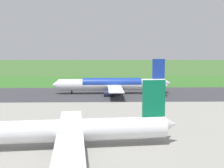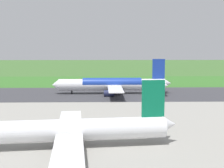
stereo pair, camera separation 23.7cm
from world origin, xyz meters
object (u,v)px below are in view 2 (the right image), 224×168
at_px(airliner_main, 113,84).
at_px(traffic_cone_orange, 74,83).
at_px(no_stopping_sign, 79,81).
at_px(airliner_parked_mid, 67,130).

height_order(airliner_main, traffic_cone_orange, airliner_main).
xyz_separation_m(airliner_main, traffic_cone_orange, (22.28, -40.48, -4.08)).
bearing_deg(no_stopping_sign, airliner_parked_mid, 93.84).
bearing_deg(airliner_parked_mid, airliner_main, -99.13).
distance_m(airliner_main, airliner_parked_mid, 72.12).
height_order(airliner_main, airliner_parked_mid, airliner_main).
xyz_separation_m(airliner_main, airliner_parked_mid, (11.45, 71.21, -0.57)).
height_order(no_stopping_sign, traffic_cone_orange, no_stopping_sign).
height_order(airliner_parked_mid, no_stopping_sign, airliner_parked_mid).
bearing_deg(airliner_parked_mid, traffic_cone_orange, -84.46).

